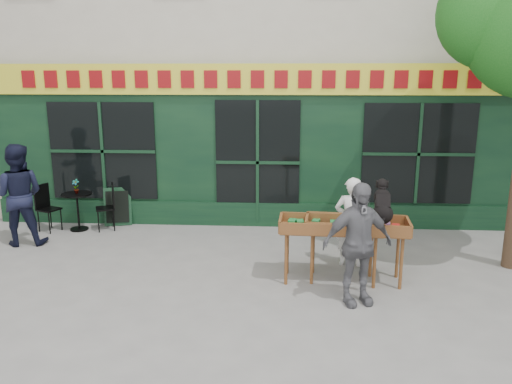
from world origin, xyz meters
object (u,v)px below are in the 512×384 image
man_left (18,195)px  book_cart_right (330,229)px  book_cart_center (357,229)px  woman (351,222)px  dog (383,200)px  man_right (357,244)px  bistro_table (77,204)px

man_left → book_cart_right: bearing=154.3°
book_cart_center → woman: bearing=95.2°
dog → book_cart_center: bearing=177.0°
dog → man_left: 6.48m
book_cart_right → man_right: bearing=-65.8°
book_cart_center → woman: (0.00, 0.65, -0.08)m
book_cart_right → man_left: 5.74m
book_cart_right → man_right: (0.30, -0.75, 0.03)m
book_cart_center → man_right: bearing=-92.0°
woman → book_cart_right: bearing=64.4°
book_cart_center → bistro_table: size_ratio=2.04×
bistro_table → man_left: (-0.70, -0.90, 0.40)m
book_cart_right → bistro_table: book_cart_right is taller
bistro_table → man_left: bearing=-127.9°
book_cart_center → man_right: (-0.10, -0.77, 0.03)m
woman → bistro_table: woman is taller
bistro_table → book_cart_center: bearing=-23.1°
bistro_table → woman: bearing=-16.9°
book_cart_center → man_left: (-5.97, 1.35, 0.12)m
book_cart_center → book_cart_right: same height
book_cart_center → book_cart_right: bearing=-172.4°
book_cart_center → man_left: 6.12m
woman → man_right: man_right is taller
book_cart_center → bistro_table: (-5.27, 2.25, -0.28)m
dog → man_left: (-6.32, 1.40, -0.35)m
book_cart_right → dog: bearing=-0.2°
woman → bistro_table: bearing=-11.7°
woman → man_left: (-5.97, 0.70, 0.20)m
dog → book_cart_right: bearing=-177.4°
man_right → man_left: size_ratio=0.91×
man_right → man_left: man_left is taller
dog → man_right: bearing=-116.8°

